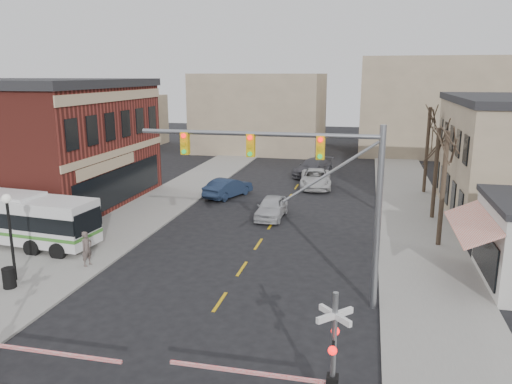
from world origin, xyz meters
TOP-DOWN VIEW (x-y plane):
  - ground at (0.00, 0.00)m, footprint 160.00×160.00m
  - sidewalk_west at (-9.50, 20.00)m, footprint 5.00×60.00m
  - sidewalk_east at (9.50, 20.00)m, footprint 5.00×60.00m
  - tree_east_a at (10.50, 12.00)m, footprint 0.28×0.28m
  - tree_east_b at (10.80, 18.00)m, footprint 0.28×0.28m
  - tree_east_c at (11.00, 26.00)m, footprint 0.28×0.28m
  - transit_bus at (-14.72, 6.72)m, footprint 11.89×3.67m
  - traffic_signal_mast at (3.82, 3.00)m, footprint 10.62×0.30m
  - rr_crossing_east at (5.05, -4.60)m, footprint 5.60×1.36m
  - street_lamp at (-10.46, 1.93)m, footprint 0.44×0.44m
  - trash_bin at (-10.09, 1.05)m, footprint 0.60×0.60m
  - car_a at (-0.32, 15.75)m, footprint 1.88×4.53m
  - car_b at (-5.00, 20.95)m, footprint 3.33×5.13m
  - car_c at (1.69, 26.15)m, footprint 3.22×6.02m
  - car_d at (0.87, 31.35)m, footprint 4.11×6.27m
  - pedestrian_near at (-8.01, 4.42)m, footprint 0.59×0.76m
  - pedestrian_far at (-10.76, 8.53)m, footprint 1.10×1.16m

SIDE VIEW (x-z plane):
  - ground at x=0.00m, z-range 0.00..0.00m
  - sidewalk_west at x=-9.50m, z-range 0.00..0.12m
  - sidewalk_east at x=9.50m, z-range 0.00..0.12m
  - trash_bin at x=-10.09m, z-range 0.12..1.10m
  - car_a at x=-0.32m, z-range 0.00..1.53m
  - car_b at x=-5.00m, z-range 0.00..1.60m
  - car_c at x=1.69m, z-range 0.00..1.61m
  - car_d at x=0.87m, z-range 0.00..1.69m
  - pedestrian_near at x=-8.01m, z-range 0.12..1.98m
  - pedestrian_far at x=-10.76m, z-range 0.12..2.01m
  - transit_bus at x=-14.72m, z-range 0.20..3.22m
  - rr_crossing_east at x=5.05m, z-range -0.03..3.97m
  - street_lamp at x=-10.46m, z-range 1.05..5.39m
  - tree_east_b at x=10.80m, z-range 0.12..6.42m
  - tree_east_a at x=10.50m, z-range 0.12..6.87m
  - tree_east_c at x=11.00m, z-range 0.12..7.32m
  - traffic_signal_mast at x=3.82m, z-range 1.77..9.77m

